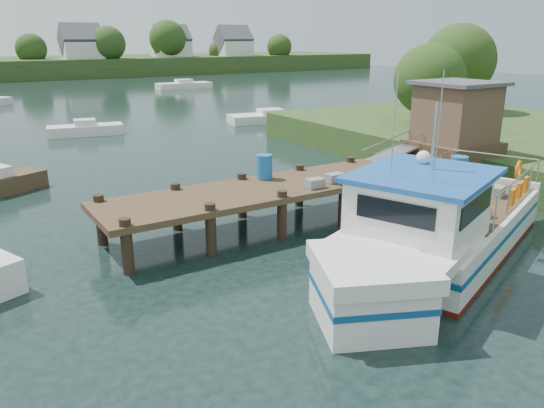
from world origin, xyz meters
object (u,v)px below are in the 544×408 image
dock (412,141)px  moored_far (184,85)px  lobster_boat (435,231)px  moored_c (270,117)px  moored_b (85,129)px

dock → moored_far: bearing=77.1°
dock → lobster_boat: lobster_boat is taller
dock → moored_c: dock is taller
dock → moored_b: dock is taller
lobster_boat → moored_c: 27.00m
dock → lobster_boat: 7.07m
moored_far → moored_c: (-5.53, -29.39, -0.06)m
lobster_boat → moored_far: (15.77, 54.37, -0.57)m
moored_far → dock: bearing=-115.9°
moored_b → moored_c: (13.34, -1.73, -0.02)m
dock → moored_b: bearing=109.6°
lobster_boat → moored_c: bearing=46.5°
dock → moored_far: size_ratio=2.40×
moored_far → moored_b: size_ratio=1.39×
dock → lobster_boat: size_ratio=1.49×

